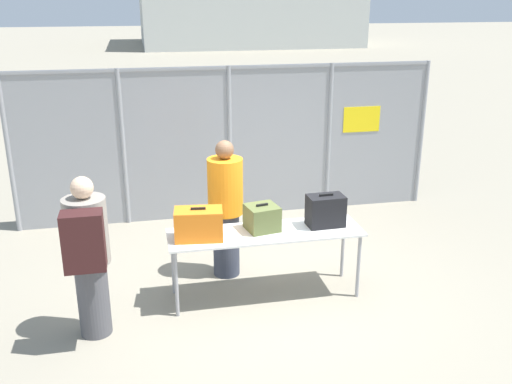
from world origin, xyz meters
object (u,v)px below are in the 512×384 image
at_px(suitcase_orange, 199,224).
at_px(security_worker_near, 226,207).
at_px(inspection_table, 265,237).
at_px(traveler_hooded, 88,253).
at_px(suitcase_olive, 262,218).
at_px(suitcase_black, 326,211).
at_px(utility_trailer, 288,143).

relative_size(suitcase_orange, security_worker_near, 0.32).
height_order(inspection_table, traveler_hooded, traveler_hooded).
distance_m(inspection_table, traveler_hooded, 1.93).
relative_size(suitcase_olive, security_worker_near, 0.23).
xyz_separation_m(suitcase_orange, suitcase_black, (1.45, 0.08, 0.01)).
bearing_deg(suitcase_orange, suitcase_black, 3.00).
relative_size(suitcase_olive, traveler_hooded, 0.23).
bearing_deg(utility_trailer, suitcase_black, -100.50).
bearing_deg(inspection_table, suitcase_black, 2.89).
height_order(traveler_hooded, utility_trailer, traveler_hooded).
bearing_deg(traveler_hooded, utility_trailer, 67.91).
height_order(suitcase_black, utility_trailer, suitcase_black).
bearing_deg(security_worker_near, traveler_hooded, 37.84).
height_order(suitcase_olive, traveler_hooded, traveler_hooded).
xyz_separation_m(suitcase_black, security_worker_near, (-1.06, 0.58, -0.09)).
bearing_deg(suitcase_black, suitcase_olive, 177.70).
bearing_deg(suitcase_orange, suitcase_olive, 8.34).
height_order(suitcase_orange, suitcase_black, suitcase_black).
bearing_deg(security_worker_near, suitcase_olive, 123.09).
distance_m(suitcase_orange, security_worker_near, 0.77).
relative_size(inspection_table, security_worker_near, 1.27).
distance_m(inspection_table, suitcase_olive, 0.22).
height_order(suitcase_olive, suitcase_black, suitcase_black).
distance_m(suitcase_black, traveler_hooded, 2.62).
bearing_deg(security_worker_near, inspection_table, 122.10).
relative_size(suitcase_black, utility_trailer, 0.12).
bearing_deg(utility_trailer, security_worker_near, -113.48).
xyz_separation_m(inspection_table, security_worker_near, (-0.35, 0.61, 0.15)).
height_order(suitcase_orange, utility_trailer, suitcase_orange).
bearing_deg(suitcase_olive, suitcase_orange, -171.66).
relative_size(suitcase_orange, suitcase_black, 1.29).
bearing_deg(suitcase_olive, suitcase_black, -2.30).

